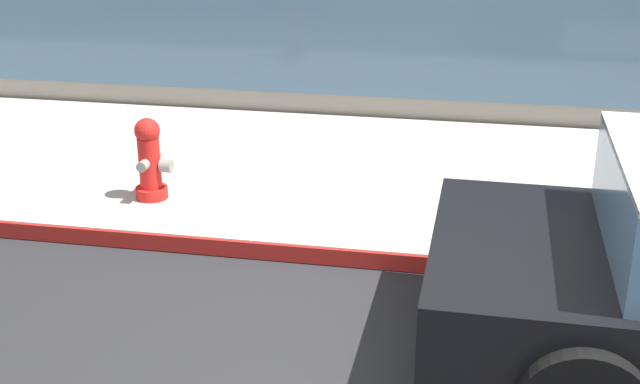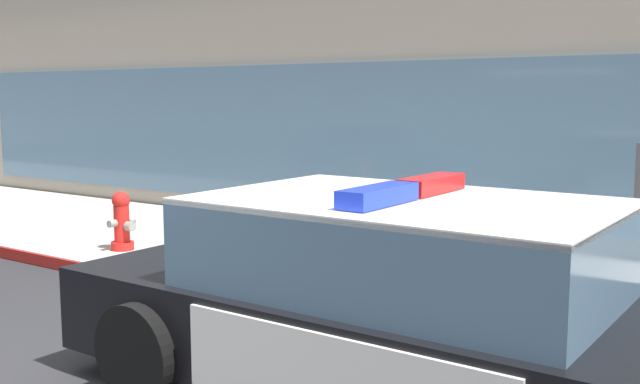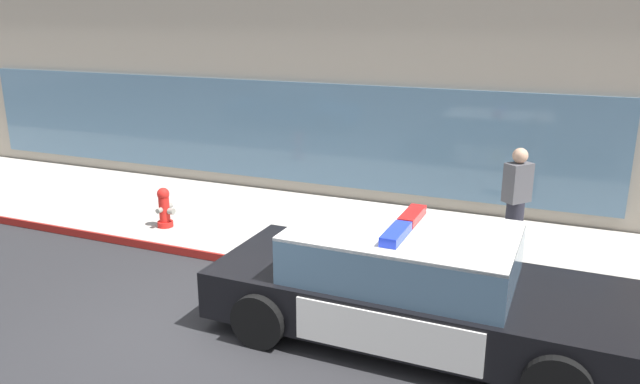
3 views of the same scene
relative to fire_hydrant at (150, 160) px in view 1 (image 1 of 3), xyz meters
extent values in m
cube|color=#B2ADA3|center=(2.57, 1.08, -0.43)|extent=(48.00, 3.59, 0.15)
cube|color=maroon|center=(2.57, -0.73, -0.43)|extent=(28.80, 0.04, 0.14)
cube|color=slate|center=(0.28, 2.90, 0.95)|extent=(14.62, 0.08, 2.10)
cube|color=silver|center=(3.30, -1.77, 0.16)|extent=(1.43, 1.92, 0.05)
cylinder|color=black|center=(3.41, -0.80, -0.16)|extent=(0.68, 0.23, 0.68)
cylinder|color=red|center=(-0.01, 0.00, -0.30)|extent=(0.28, 0.28, 0.10)
cylinder|color=red|center=(-0.01, 0.00, -0.03)|extent=(0.19, 0.19, 0.45)
sphere|color=red|center=(-0.01, 0.00, 0.26)|extent=(0.22, 0.22, 0.22)
cylinder|color=gray|center=(-0.01, 0.00, 0.34)|extent=(0.06, 0.06, 0.05)
cylinder|color=gray|center=(-0.01, -0.15, 0.00)|extent=(0.09, 0.10, 0.09)
cylinder|color=gray|center=(-0.01, 0.14, 0.00)|extent=(0.09, 0.10, 0.09)
cylinder|color=gray|center=(0.14, 0.00, -0.04)|extent=(0.10, 0.12, 0.12)
camera|label=1|loc=(2.76, -6.53, 2.40)|focal=47.60mm
camera|label=2|loc=(7.05, -5.95, 1.53)|focal=41.27mm
camera|label=3|loc=(6.56, -8.44, 3.35)|focal=34.08mm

